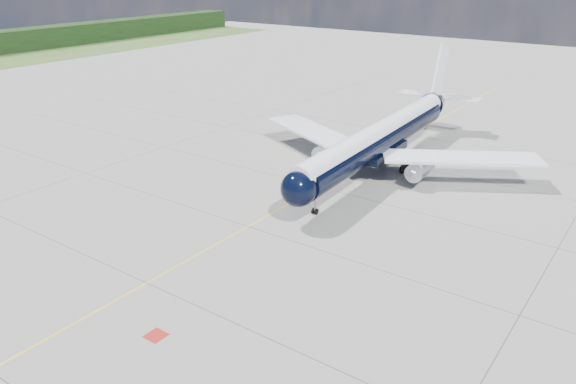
# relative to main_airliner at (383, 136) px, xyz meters

# --- Properties ---
(ground) EXTENTS (320.00, 320.00, 0.00)m
(ground) POSITION_rel_main_airliner_xyz_m (-3.34, -6.71, -4.78)
(ground) COLOR gray
(ground) RESTS_ON ground
(taxiway_centerline) EXTENTS (0.16, 160.00, 0.01)m
(taxiway_centerline) POSITION_rel_main_airliner_xyz_m (-3.34, -11.71, -4.78)
(taxiway_centerline) COLOR yellow
(taxiway_centerline) RESTS_ON ground
(red_marking) EXTENTS (1.60, 1.60, 0.01)m
(red_marking) POSITION_rel_main_airliner_xyz_m (3.46, -46.71, -4.78)
(red_marking) COLOR maroon
(red_marking) RESTS_ON ground
(main_airliner) EXTENTS (43.77, 53.33, 15.41)m
(main_airliner) POSITION_rel_main_airliner_xyz_m (0.00, 0.00, 0.00)
(main_airliner) COLOR black
(main_airliner) RESTS_ON ground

